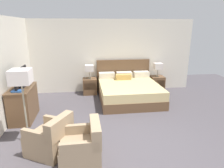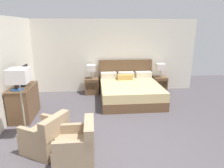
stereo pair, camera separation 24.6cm
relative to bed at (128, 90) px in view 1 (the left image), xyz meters
name	(u,v)px [view 1 (the left image)]	position (x,y,z in m)	size (l,w,h in m)	color
ground_plane	(127,153)	(-0.65, -2.84, -0.30)	(11.57, 11.57, 0.00)	#4C474C
wall_back	(105,56)	(-0.65, 1.05, 0.97)	(6.39, 0.06, 2.56)	silver
wall_left	(3,72)	(-3.27, -1.21, 0.97)	(0.06, 5.66, 2.56)	silver
bed	(128,90)	(0.00, 0.00, 0.00)	(1.93, 2.09, 1.15)	brown
nightstand_left	(90,86)	(-1.23, 0.73, -0.03)	(0.48, 0.45, 0.55)	brown
nightstand_right	(157,84)	(1.23, 0.73, -0.03)	(0.48, 0.45, 0.55)	brown
table_lamp_left	(89,68)	(-1.23, 0.73, 0.62)	(0.29, 0.29, 0.48)	gray
table_lamp_right	(158,66)	(1.23, 0.73, 0.62)	(0.29, 0.29, 0.48)	gray
dresser	(23,103)	(-2.96, -1.06, 0.13)	(0.52, 1.06, 0.85)	brown
tv	(21,78)	(-2.96, -0.98, 0.77)	(0.18, 0.94, 0.48)	black
book_red_cover	(17,91)	(-2.95, -1.39, 0.56)	(0.24, 0.16, 0.04)	#234C8E
armchair_by_window	(51,139)	(-2.06, -2.62, -0.02)	(0.93, 0.93, 0.76)	#9E8466
armchair_companion	(83,148)	(-1.46, -2.99, -0.02)	(0.70, 0.69, 0.76)	#9E8466
floor_lamp	(21,81)	(-2.59, -2.17, 1.00)	(0.38, 0.38, 1.53)	gray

